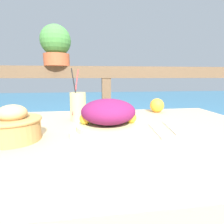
{
  "coord_description": "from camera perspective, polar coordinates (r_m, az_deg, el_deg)",
  "views": [
    {
      "loc": [
        -0.13,
        -0.64,
        0.97
      ],
      "look_at": [
        -0.04,
        0.07,
        0.82
      ],
      "focal_mm": 28.0,
      "sensor_mm": 36.0,
      "label": 1
    }
  ],
  "objects": [
    {
      "name": "railing_fence",
      "position": [
        1.43,
        -1.88,
        4.2
      ],
      "size": [
        2.8,
        0.08,
        1.04
      ],
      "color": "brown",
      "rests_on": "ground_plane"
    },
    {
      "name": "sea_backdrop",
      "position": [
        3.98,
        -5.07,
        0.73
      ],
      "size": [
        12.0,
        4.0,
        0.45
      ],
      "color": "teal",
      "rests_on": "ground_plane"
    },
    {
      "name": "patio_table",
      "position": [
        0.72,
        3.82,
        -13.53
      ],
      "size": [
        1.17,
        0.84,
        0.76
      ],
      "color": "tan",
      "rests_on": "ground_plane"
    },
    {
      "name": "bread_basket",
      "position": [
        0.65,
        -29.42,
        -3.91
      ],
      "size": [
        0.17,
        0.17,
        0.12
      ],
      "color": "#AD7F47",
      "rests_on": "patio_table"
    },
    {
      "name": "salad_plate",
      "position": [
        0.63,
        -1.22,
        -2.3
      ],
      "size": [
        0.28,
        0.28,
        0.13
      ],
      "color": "silver",
      "rests_on": "patio_table"
    },
    {
      "name": "orange_near_basket",
      "position": [
        1.05,
        14.46,
        2.11
      ],
      "size": [
        0.08,
        0.08,
        0.08
      ],
      "color": "#F9A328",
      "rests_on": "patio_table"
    },
    {
      "name": "potted_plant",
      "position": [
        1.45,
        -17.87,
        20.12
      ],
      "size": [
        0.22,
        0.22,
        0.29
      ],
      "color": "#A34C2D",
      "rests_on": "railing_fence"
    },
    {
      "name": "drink_glass",
      "position": [
        0.84,
        -11.01,
        1.79
      ],
      "size": [
        0.07,
        0.08,
        0.24
      ],
      "color": "#DBCC7F",
      "rests_on": "patio_table"
    },
    {
      "name": "knife",
      "position": [
        0.74,
        18.72,
        -4.97
      ],
      "size": [
        0.04,
        0.18,
        0.0
      ],
      "color": "silver",
      "rests_on": "patio_table"
    },
    {
      "name": "fork",
      "position": [
        0.69,
        14.41,
        -6.05
      ],
      "size": [
        0.03,
        0.18,
        0.0
      ],
      "color": "silver",
      "rests_on": "patio_table"
    }
  ]
}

